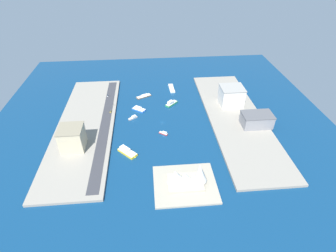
{
  "coord_description": "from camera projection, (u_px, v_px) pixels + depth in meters",
  "views": [
    {
      "loc": [
        16.44,
        272.84,
        193.63
      ],
      "look_at": [
        -6.55,
        12.64,
        2.57
      ],
      "focal_mm": 27.66,
      "sensor_mm": 36.0,
      "label": 1
    }
  ],
  "objects": [
    {
      "name": "quay_east",
      "position": [
        86.0,
        125.0,
        327.11
      ],
      "size": [
        70.0,
        240.0,
        2.92
      ],
      "primitive_type": "cube",
      "color": "gray",
      "rests_on": "ground_plane"
    },
    {
      "name": "barge_flat_brown",
      "position": [
        144.0,
        96.0,
        387.49
      ],
      "size": [
        23.23,
        16.41,
        3.18
      ],
      "color": "brown",
      "rests_on": "ground_plane"
    },
    {
      "name": "warehouse_low_gray",
      "position": [
        257.0,
        120.0,
        319.71
      ],
      "size": [
        37.45,
        23.66,
        16.41
      ],
      "color": "gray",
      "rests_on": "quay_west"
    },
    {
      "name": "ferry_yellow_fast",
      "position": [
        127.0,
        151.0,
        285.74
      ],
      "size": [
        22.62,
        22.77,
        5.9
      ],
      "color": "yellow",
      "rests_on": "ground_plane"
    },
    {
      "name": "ferry_green_doubledeck",
      "position": [
        171.0,
        103.0,
        368.66
      ],
      "size": [
        18.94,
        18.85,
        6.41
      ],
      "color": "#2D8C4C",
      "rests_on": "ground_plane"
    },
    {
      "name": "park_tree_cluster",
      "position": [
        232.0,
        94.0,
        377.35
      ],
      "size": [
        6.44,
        13.55,
        8.14
      ],
      "color": "brown",
      "rests_on": "quay_west"
    },
    {
      "name": "peninsula_point",
      "position": [
        185.0,
        184.0,
        249.39
      ],
      "size": [
        60.19,
        51.3,
        2.0
      ],
      "primitive_type": "cube",
      "color": "#A89E89",
      "rests_on": "ground_plane"
    },
    {
      "name": "quay_west",
      "position": [
        235.0,
        117.0,
        340.86
      ],
      "size": [
        70.0,
        240.0,
        2.92
      ],
      "primitive_type": "cube",
      "color": "gray",
      "rests_on": "ground_plane"
    },
    {
      "name": "hotel_broad_white",
      "position": [
        231.0,
        96.0,
        357.8
      ],
      "size": [
        31.59,
        28.7,
        26.31
      ],
      "color": "silver",
      "rests_on": "quay_west"
    },
    {
      "name": "traffic_light_waterfront",
      "position": [
        113.0,
        104.0,
        357.74
      ],
      "size": [
        0.36,
        0.36,
        6.5
      ],
      "color": "black",
      "rests_on": "quay_east"
    },
    {
      "name": "tugboat_red",
      "position": [
        164.0,
        133.0,
        313.86
      ],
      "size": [
        11.18,
        9.08,
        3.66
      ],
      "color": "red",
      "rests_on": "ground_plane"
    },
    {
      "name": "opera_landmark",
      "position": [
        186.0,
        177.0,
        243.7
      ],
      "size": [
        39.32,
        23.91,
        24.38
      ],
      "color": "#BCAD93",
      "rests_on": "peninsula_point"
    },
    {
      "name": "taxi_yellow_cab",
      "position": [
        111.0,
        111.0,
        348.59
      ],
      "size": [
        1.97,
        4.61,
        1.56
      ],
      "color": "black",
      "rests_on": "road_strip"
    },
    {
      "name": "ferry_white_commuter",
      "position": [
        172.0,
        88.0,
        406.33
      ],
      "size": [
        8.78,
        29.1,
        5.31
      ],
      "color": "silver",
      "rests_on": "ground_plane"
    },
    {
      "name": "yacht_sleek_gray",
      "position": [
        133.0,
        118.0,
        340.51
      ],
      "size": [
        12.99,
        10.56,
        3.87
      ],
      "color": "#999EA3",
      "rests_on": "ground_plane"
    },
    {
      "name": "ground_plane",
      "position": [
        162.0,
        122.0,
        334.85
      ],
      "size": [
        440.0,
        440.0,
        0.0
      ],
      "primitive_type": "plane",
      "color": "navy"
    },
    {
      "name": "road_strip",
      "position": [
        105.0,
        123.0,
        327.95
      ],
      "size": [
        12.0,
        228.0,
        0.15
      ],
      "primitive_type": "cube",
      "color": "#38383D",
      "rests_on": "quay_east"
    },
    {
      "name": "office_block_beige",
      "position": [
        72.0,
        138.0,
        282.92
      ],
      "size": [
        26.04,
        26.23,
        26.23
      ],
      "color": "#C6B793",
      "rests_on": "quay_east"
    },
    {
      "name": "catamaran_blue",
      "position": [
        139.0,
        109.0,
        357.79
      ],
      "size": [
        20.06,
        17.94,
        4.28
      ],
      "color": "blue",
      "rests_on": "ground_plane"
    },
    {
      "name": "sedan_silver",
      "position": [
        108.0,
        96.0,
        382.85
      ],
      "size": [
        2.01,
        5.12,
        1.58
      ],
      "color": "black",
      "rests_on": "road_strip"
    }
  ]
}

